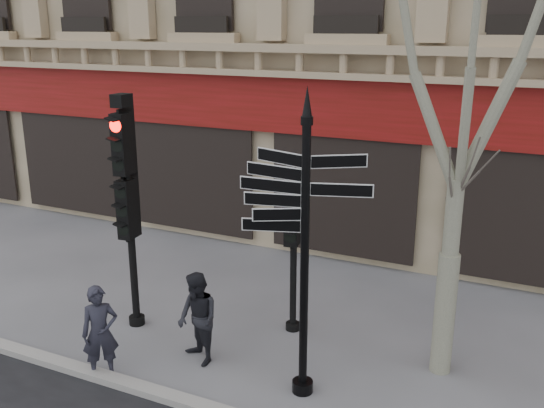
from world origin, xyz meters
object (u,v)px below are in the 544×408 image
Objects in this scene: traffic_signal_main at (127,185)px; traffic_signal_secondary at (294,232)px; plane_tree at (471,18)px; fingerpost at (306,196)px; pedestrian_a at (100,333)px; pedestrian_b at (198,319)px.

traffic_signal_main reaches higher than traffic_signal_secondary.
plane_tree is (2.68, -0.23, 3.55)m from traffic_signal_secondary.
plane_tree reaches higher than traffic_signal_main.
pedestrian_a is (-3.00, -0.97, -2.32)m from fingerpost.
plane_tree reaches higher than fingerpost.
traffic_signal_secondary is at bearing 109.75° from fingerpost.
pedestrian_b is at bearing -158.57° from plane_tree.
pedestrian_a is (-2.10, -2.69, -1.12)m from traffic_signal_secondary.
pedestrian_a is at bearing -152.80° from plane_tree.
traffic_signal_main is (-3.61, 0.68, -0.40)m from fingerpost.
pedestrian_a is 0.99× the size of pedestrian_b.
fingerpost is at bearing -140.01° from plane_tree.
pedestrian_b is (1.13, 1.02, 0.01)m from pedestrian_a.
pedestrian_b is (1.74, -0.62, -1.90)m from traffic_signal_main.
plane_tree is 6.09m from pedestrian_b.
traffic_signal_main is 1.57× the size of traffic_signal_secondary.
pedestrian_a is (0.61, -1.64, -1.91)m from traffic_signal_main.
fingerpost reaches higher than pedestrian_b.
fingerpost reaches higher than traffic_signal_main.
pedestrian_b is at bearing 170.17° from fingerpost.
plane_tree is at bearing 31.93° from fingerpost.
fingerpost is 2.96× the size of pedestrian_b.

